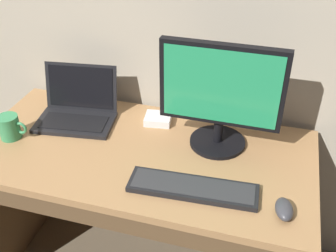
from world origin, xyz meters
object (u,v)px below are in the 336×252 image
at_px(computer_mouse, 284,209).
at_px(coffee_mug, 10,127).
at_px(laptop_black, 77,112).
at_px(external_monitor, 221,94).
at_px(external_drive_box, 158,119).
at_px(wired_keyboard, 193,188).

relative_size(computer_mouse, coffee_mug, 0.82).
distance_m(laptop_black, external_monitor, 0.68).
xyz_separation_m(external_drive_box, coffee_mug, (-0.57, -0.29, 0.04)).
bearing_deg(coffee_mug, wired_keyboard, -7.43).
bearing_deg(coffee_mug, computer_mouse, -6.75).
distance_m(wired_keyboard, computer_mouse, 0.32).
distance_m(external_monitor, external_drive_box, 0.38).
relative_size(laptop_black, computer_mouse, 3.52).
bearing_deg(laptop_black, external_monitor, -1.44).
bearing_deg(coffee_mug, external_drive_box, 26.91).
height_order(external_drive_box, coffee_mug, coffee_mug).
xyz_separation_m(laptop_black, coffee_mug, (-0.21, -0.20, 0.01)).
xyz_separation_m(laptop_black, external_drive_box, (0.36, 0.09, -0.03)).
distance_m(laptop_black, computer_mouse, 0.99).
bearing_deg(external_drive_box, coffee_mug, -153.09).
bearing_deg(external_drive_box, laptop_black, -166.40).
bearing_deg(computer_mouse, wired_keyboard, 164.80).
bearing_deg(computer_mouse, coffee_mug, 163.07).
relative_size(wired_keyboard, coffee_mug, 3.69).
relative_size(external_drive_box, coffee_mug, 0.90).
xyz_separation_m(computer_mouse, coffee_mug, (-1.14, 0.13, 0.03)).
relative_size(external_monitor, wired_keyboard, 1.01).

